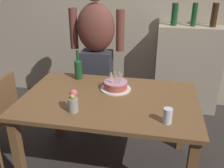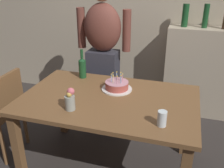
% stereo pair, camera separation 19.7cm
% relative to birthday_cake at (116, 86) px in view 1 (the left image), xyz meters
% --- Properties ---
extents(ground_plane, '(10.00, 10.00, 0.00)m').
position_rel_birthday_cake_xyz_m(ground_plane, '(-0.02, -0.18, -0.78)').
color(ground_plane, '#332D2B').
extents(back_wall, '(5.20, 0.10, 2.60)m').
position_rel_birthday_cake_xyz_m(back_wall, '(-0.02, 1.37, 0.52)').
color(back_wall, tan).
rests_on(back_wall, ground_plane).
extents(dining_table, '(1.50, 0.96, 0.74)m').
position_rel_birthday_cake_xyz_m(dining_table, '(-0.02, -0.18, -0.13)').
color(dining_table, brown).
rests_on(dining_table, ground_plane).
extents(birthday_cake, '(0.28, 0.28, 0.16)m').
position_rel_birthday_cake_xyz_m(birthday_cake, '(0.00, 0.00, 0.00)').
color(birthday_cake, white).
rests_on(birthday_cake, dining_table).
extents(water_glass_near, '(0.07, 0.07, 0.11)m').
position_rel_birthday_cake_xyz_m(water_glass_near, '(0.46, -0.48, 0.02)').
color(water_glass_near, silver).
rests_on(water_glass_near, dining_table).
extents(wine_bottle, '(0.07, 0.07, 0.29)m').
position_rel_birthday_cake_xyz_m(wine_bottle, '(-0.41, 0.18, 0.07)').
color(wine_bottle, '#194723').
rests_on(wine_bottle, dining_table).
extents(flower_vase, '(0.08, 0.08, 0.18)m').
position_rel_birthday_cake_xyz_m(flower_vase, '(-0.25, -0.45, 0.05)').
color(flower_vase, '#999E93').
rests_on(flower_vase, dining_table).
extents(person_man_bearded, '(0.61, 0.27, 1.66)m').
position_rel_birthday_cake_xyz_m(person_man_bearded, '(-0.32, 0.56, 0.10)').
color(person_man_bearded, '#33333D').
rests_on(person_man_bearded, ground_plane).
extents(shelf_cabinet, '(0.81, 0.30, 1.40)m').
position_rel_birthday_cake_xyz_m(shelf_cabinet, '(0.74, 1.15, -0.21)').
color(shelf_cabinet, tan).
rests_on(shelf_cabinet, ground_plane).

